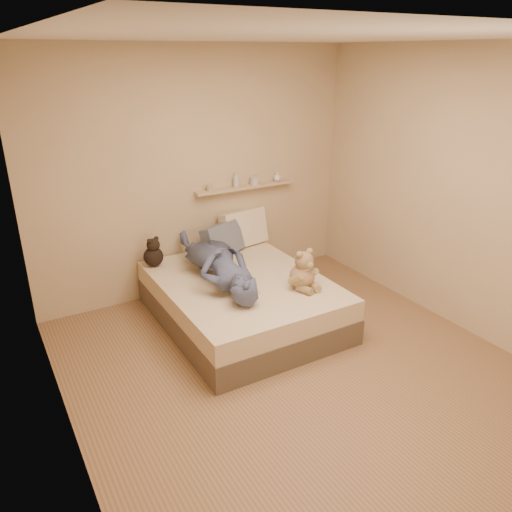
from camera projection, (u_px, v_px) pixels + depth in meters
room at (299, 223)px, 3.78m from camera, size 3.80×3.80×3.80m
bed at (242, 300)px, 4.94m from camera, size 1.50×1.90×0.45m
game_console at (251, 293)px, 4.27m from camera, size 0.17×0.10×0.05m
teddy_bear at (303, 273)px, 4.62m from camera, size 0.32×0.32×0.39m
dark_plush at (153, 254)px, 5.12m from camera, size 0.20×0.20×0.31m
pillow_cream at (244, 228)px, 5.66m from camera, size 0.58×0.33×0.42m
pillow_grey at (223, 239)px, 5.40m from camera, size 0.55×0.41×0.37m
person at (218, 262)px, 4.81m from camera, size 0.68×1.52×0.35m
wall_shelf at (245, 187)px, 5.59m from camera, size 1.20×0.12×0.03m
shelf_bottles at (252, 180)px, 5.60m from camera, size 0.95×0.12×0.17m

